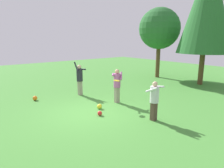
{
  "coord_description": "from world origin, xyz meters",
  "views": [
    {
      "loc": [
        6.97,
        -4.34,
        3.11
      ],
      "look_at": [
        -0.17,
        1.43,
        1.05
      ],
      "focal_mm": 32.13,
      "sensor_mm": 36.0,
      "label": 1
    }
  ],
  "objects_px": {
    "ball_yellow": "(99,106)",
    "person_catcher": "(154,98)",
    "frisbee": "(117,81)",
    "tree_center": "(208,4)",
    "tree_left": "(159,29)",
    "ball_orange": "(35,98)",
    "person_thrower": "(80,77)",
    "person_bystander": "(117,83)",
    "ball_red": "(100,113)"
  },
  "relations": [
    {
      "from": "ball_yellow",
      "to": "frisbee",
      "type": "bearing_deg",
      "value": 65.11
    },
    {
      "from": "person_thrower",
      "to": "tree_center",
      "type": "bearing_deg",
      "value": 65.57
    },
    {
      "from": "person_thrower",
      "to": "person_catcher",
      "type": "bearing_deg",
      "value": -0.09
    },
    {
      "from": "person_thrower",
      "to": "tree_left",
      "type": "height_order",
      "value": "tree_left"
    },
    {
      "from": "person_bystander",
      "to": "ball_orange",
      "type": "height_order",
      "value": "person_bystander"
    },
    {
      "from": "ball_red",
      "to": "person_catcher",
      "type": "bearing_deg",
      "value": 38.49
    },
    {
      "from": "person_catcher",
      "to": "tree_center",
      "type": "bearing_deg",
      "value": -78.77
    },
    {
      "from": "ball_yellow",
      "to": "tree_left",
      "type": "xyz_separation_m",
      "value": [
        -3.36,
        8.31,
        3.8
      ]
    },
    {
      "from": "ball_red",
      "to": "tree_center",
      "type": "relative_size",
      "value": 0.02
    },
    {
      "from": "person_thrower",
      "to": "person_bystander",
      "type": "xyz_separation_m",
      "value": [
        2.38,
        0.73,
        -0.03
      ]
    },
    {
      "from": "frisbee",
      "to": "tree_left",
      "type": "xyz_separation_m",
      "value": [
        -3.7,
        7.58,
        2.64
      ]
    },
    {
      "from": "frisbee",
      "to": "ball_red",
      "type": "relative_size",
      "value": 1.83
    },
    {
      "from": "ball_yellow",
      "to": "person_thrower",
      "type": "bearing_deg",
      "value": 169.05
    },
    {
      "from": "ball_yellow",
      "to": "person_bystander",
      "type": "bearing_deg",
      "value": 100.17
    },
    {
      "from": "person_bystander",
      "to": "ball_orange",
      "type": "relative_size",
      "value": 7.16
    },
    {
      "from": "ball_yellow",
      "to": "person_catcher",
      "type": "bearing_deg",
      "value": 20.41
    },
    {
      "from": "tree_center",
      "to": "person_bystander",
      "type": "bearing_deg",
      "value": -94.01
    },
    {
      "from": "person_thrower",
      "to": "frisbee",
      "type": "height_order",
      "value": "person_thrower"
    },
    {
      "from": "ball_yellow",
      "to": "tree_left",
      "type": "height_order",
      "value": "tree_left"
    },
    {
      "from": "ball_red",
      "to": "tree_center",
      "type": "distance_m",
      "value": 10.37
    },
    {
      "from": "frisbee",
      "to": "person_thrower",
      "type": "bearing_deg",
      "value": -175.46
    },
    {
      "from": "ball_orange",
      "to": "tree_center",
      "type": "distance_m",
      "value": 12.07
    },
    {
      "from": "person_thrower",
      "to": "person_catcher",
      "type": "relative_size",
      "value": 1.22
    },
    {
      "from": "frisbee",
      "to": "tree_center",
      "type": "relative_size",
      "value": 0.04
    },
    {
      "from": "ball_yellow",
      "to": "ball_red",
      "type": "relative_size",
      "value": 1.18
    },
    {
      "from": "person_thrower",
      "to": "tree_left",
      "type": "xyz_separation_m",
      "value": [
        -0.76,
        7.81,
        2.88
      ]
    },
    {
      "from": "person_thrower",
      "to": "person_catcher",
      "type": "xyz_separation_m",
      "value": [
        4.99,
        0.39,
        -0.11
      ]
    },
    {
      "from": "person_bystander",
      "to": "tree_left",
      "type": "bearing_deg",
      "value": 155.46
    },
    {
      "from": "person_thrower",
      "to": "ball_red",
      "type": "height_order",
      "value": "person_thrower"
    },
    {
      "from": "frisbee",
      "to": "ball_yellow",
      "type": "relative_size",
      "value": 1.55
    },
    {
      "from": "person_thrower",
      "to": "ball_yellow",
      "type": "xyz_separation_m",
      "value": [
        2.6,
        -0.5,
        -0.91
      ]
    },
    {
      "from": "ball_orange",
      "to": "ball_red",
      "type": "xyz_separation_m",
      "value": [
        3.85,
        1.38,
        -0.02
      ]
    },
    {
      "from": "frisbee",
      "to": "tree_center",
      "type": "bearing_deg",
      "value": 90.41
    },
    {
      "from": "ball_orange",
      "to": "tree_left",
      "type": "xyz_separation_m",
      "value": [
        -0.2,
        10.17,
        3.79
      ]
    },
    {
      "from": "person_thrower",
      "to": "person_bystander",
      "type": "height_order",
      "value": "person_thrower"
    },
    {
      "from": "person_catcher",
      "to": "ball_yellow",
      "type": "xyz_separation_m",
      "value": [
        -2.39,
        -0.89,
        -0.8
      ]
    },
    {
      "from": "person_thrower",
      "to": "ball_red",
      "type": "bearing_deg",
      "value": -21.09
    },
    {
      "from": "person_catcher",
      "to": "ball_red",
      "type": "height_order",
      "value": "person_catcher"
    },
    {
      "from": "tree_left",
      "to": "ball_orange",
      "type": "bearing_deg",
      "value": -88.9
    },
    {
      "from": "person_catcher",
      "to": "ball_yellow",
      "type": "height_order",
      "value": "person_catcher"
    },
    {
      "from": "person_bystander",
      "to": "tree_center",
      "type": "distance_m",
      "value": 8.45
    },
    {
      "from": "ball_yellow",
      "to": "tree_left",
      "type": "relative_size",
      "value": 0.04
    },
    {
      "from": "ball_orange",
      "to": "ball_red",
      "type": "relative_size",
      "value": 1.2
    },
    {
      "from": "ball_orange",
      "to": "tree_center",
      "type": "bearing_deg",
      "value": 71.51
    },
    {
      "from": "person_bystander",
      "to": "ball_yellow",
      "type": "distance_m",
      "value": 1.53
    },
    {
      "from": "person_bystander",
      "to": "ball_yellow",
      "type": "bearing_deg",
      "value": -38.29
    },
    {
      "from": "frisbee",
      "to": "ball_yellow",
      "type": "bearing_deg",
      "value": -114.89
    },
    {
      "from": "person_bystander",
      "to": "person_thrower",
      "type": "bearing_deg",
      "value": -121.33
    },
    {
      "from": "frisbee",
      "to": "ball_red",
      "type": "bearing_deg",
      "value": -74.28
    },
    {
      "from": "person_thrower",
      "to": "frisbee",
      "type": "bearing_deg",
      "value": 0.0
    }
  ]
}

